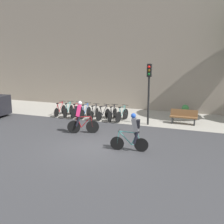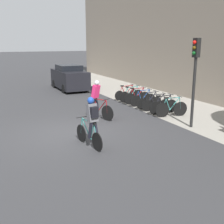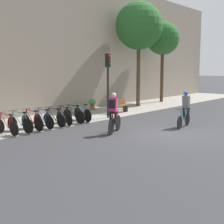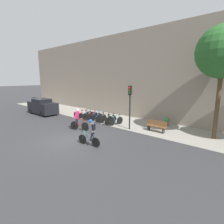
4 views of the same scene
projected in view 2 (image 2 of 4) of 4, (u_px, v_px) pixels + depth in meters
ground at (70, 133)px, 11.15m from camera, size 200.00×200.00×0.00m
kerb_strip at (200, 114)px, 13.98m from camera, size 44.00×4.50×0.01m
cyclist_pink at (97, 98)px, 13.08m from camera, size 1.61×0.73×1.80m
cyclist_grey at (91, 121)px, 9.36m from camera, size 1.72×0.53×1.76m
parked_bike_0 at (126, 94)px, 17.43m from camera, size 0.46×1.65×0.94m
parked_bike_1 at (132, 95)px, 16.86m from camera, size 0.46×1.72×0.97m
parked_bike_2 at (137, 97)px, 16.30m from camera, size 0.46×1.69×0.97m
parked_bike_3 at (143, 99)px, 15.73m from camera, size 0.46×1.62×0.96m
parked_bike_4 at (149, 101)px, 15.17m from camera, size 0.46×1.61×0.94m
parked_bike_5 at (156, 104)px, 14.60m from camera, size 0.49×1.58×0.94m
parked_bike_6 at (163, 106)px, 14.03m from camera, size 0.46×1.67×0.98m
parked_bike_7 at (171, 108)px, 13.47m from camera, size 0.46×1.64×0.99m
traffic_light_pole at (195, 67)px, 11.29m from camera, size 0.26×0.30×3.66m
parked_car at (69, 78)px, 21.09m from camera, size 4.30×1.84×1.85m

